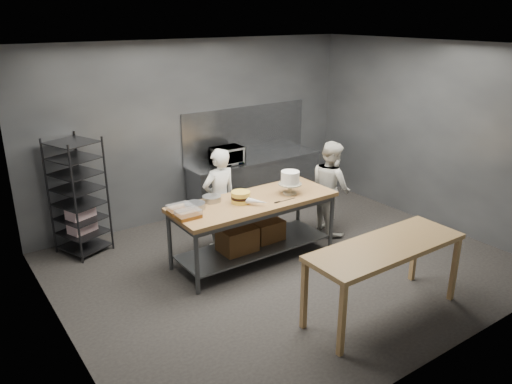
% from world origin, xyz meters
% --- Properties ---
extents(ground, '(6.00, 6.00, 0.00)m').
position_xyz_m(ground, '(0.00, 0.00, 0.00)').
color(ground, black).
rests_on(ground, ground).
extents(back_wall, '(6.00, 0.04, 3.00)m').
position_xyz_m(back_wall, '(0.00, 2.50, 1.50)').
color(back_wall, '#4C4F54').
rests_on(back_wall, ground).
extents(work_table, '(2.40, 0.90, 0.92)m').
position_xyz_m(work_table, '(-0.27, 0.44, 0.57)').
color(work_table, brown).
rests_on(work_table, ground).
extents(near_counter, '(2.00, 0.70, 0.90)m').
position_xyz_m(near_counter, '(0.20, -1.59, 0.81)').
color(near_counter, olive).
rests_on(near_counter, ground).
extents(back_counter, '(2.60, 0.60, 0.90)m').
position_xyz_m(back_counter, '(1.00, 2.18, 0.45)').
color(back_counter, slate).
rests_on(back_counter, ground).
extents(splashback_panel, '(2.60, 0.02, 0.90)m').
position_xyz_m(splashback_panel, '(1.00, 2.48, 1.35)').
color(splashback_panel, slate).
rests_on(splashback_panel, back_counter).
extents(speed_rack, '(0.79, 0.82, 1.75)m').
position_xyz_m(speed_rack, '(-2.19, 2.10, 0.86)').
color(speed_rack, black).
rests_on(speed_rack, ground).
extents(chef_behind, '(0.59, 0.41, 1.55)m').
position_xyz_m(chef_behind, '(-0.43, 1.06, 0.78)').
color(chef_behind, white).
rests_on(chef_behind, ground).
extents(chef_right, '(0.72, 0.84, 1.51)m').
position_xyz_m(chef_right, '(1.33, 0.54, 0.75)').
color(chef_right, silver).
rests_on(chef_right, ground).
extents(microwave, '(0.54, 0.37, 0.30)m').
position_xyz_m(microwave, '(0.40, 2.18, 1.05)').
color(microwave, black).
rests_on(microwave, back_counter).
extents(frosted_cake_stand, '(0.34, 0.34, 0.34)m').
position_xyz_m(frosted_cake_stand, '(0.32, 0.33, 1.14)').
color(frosted_cake_stand, '#A8A086').
rests_on(frosted_cake_stand, work_table).
extents(layer_cake, '(0.27, 0.27, 0.16)m').
position_xyz_m(layer_cake, '(-0.46, 0.44, 1.00)').
color(layer_cake, '#F9E04F').
rests_on(layer_cake, work_table).
extents(cake_pans, '(0.59, 0.37, 0.07)m').
position_xyz_m(cake_pans, '(-0.93, 0.66, 0.96)').
color(cake_pans, gray).
rests_on(cake_pans, work_table).
extents(piping_bag, '(0.32, 0.38, 0.12)m').
position_xyz_m(piping_bag, '(-0.37, 0.25, 0.98)').
color(piping_bag, white).
rests_on(piping_bag, work_table).
extents(offset_spatula, '(0.37, 0.02, 0.02)m').
position_xyz_m(offset_spatula, '(0.04, 0.14, 0.93)').
color(offset_spatula, slate).
rests_on(offset_spatula, work_table).
extents(pastry_clamshells, '(0.32, 0.44, 0.11)m').
position_xyz_m(pastry_clamshells, '(-1.31, 0.47, 0.98)').
color(pastry_clamshells, '#9E601F').
rests_on(pastry_clamshells, work_table).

